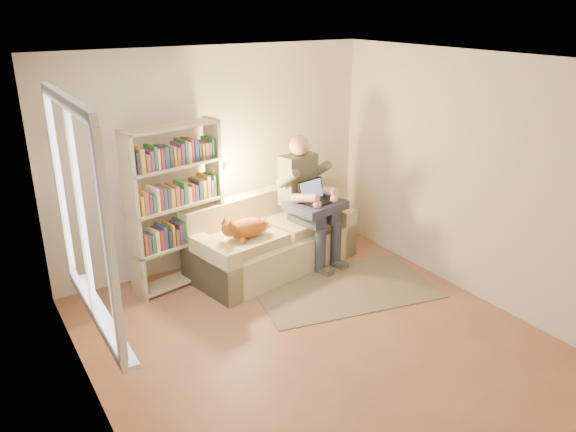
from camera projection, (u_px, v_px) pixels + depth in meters
floor at (322, 345)px, 5.32m from camera, size 4.50×4.50×0.00m
ceiling at (329, 62)px, 4.39m from camera, size 4.00×4.50×0.02m
wall_left at (88, 271)px, 3.87m from camera, size 0.02×4.50×2.60m
wall_right at (482, 181)px, 5.84m from camera, size 0.02×4.50×2.60m
wall_back at (215, 159)px, 6.64m from camera, size 4.00×0.02×2.60m
wall_front at (563, 342)px, 3.07m from camera, size 4.00×0.02×2.60m
window at (88, 250)px, 4.03m from camera, size 0.12×1.52×1.69m
sofa at (270, 242)px, 6.81m from camera, size 2.17×1.28×0.86m
person at (306, 194)px, 6.79m from camera, size 0.56×0.78×1.57m
cat at (244, 228)px, 6.29m from camera, size 0.72×0.35×0.27m
blanket at (319, 204)px, 6.75m from camera, size 0.72×0.62×0.10m
laptop at (319, 195)px, 6.72m from camera, size 0.43×0.36×0.33m
bookshelf at (176, 199)px, 6.15m from camera, size 1.26×0.50×1.85m
rug at (344, 288)px, 6.36m from camera, size 2.18×1.55×0.01m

